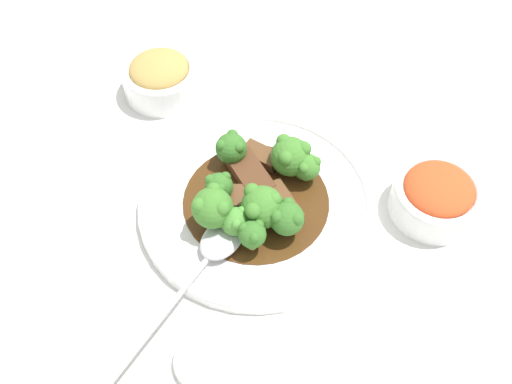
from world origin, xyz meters
TOP-DOWN VIEW (x-y plane):
  - ground_plane at (0.00, 0.00)m, footprint 4.00×4.00m
  - main_plate at (0.00, 0.00)m, footprint 0.30×0.30m
  - beef_strip_0 at (0.00, -0.02)m, footprint 0.05×0.07m
  - beef_strip_1 at (-0.03, -0.00)m, footprint 0.08×0.05m
  - beef_strip_2 at (0.02, 0.03)m, footprint 0.07×0.04m
  - beef_strip_3 at (-0.06, 0.02)m, footprint 0.05×0.05m
  - broccoli_floret_0 at (0.04, -0.04)m, footprint 0.03×0.03m
  - broccoli_floret_1 at (-0.07, -0.02)m, footprint 0.04×0.04m
  - broccoli_floret_2 at (0.03, -0.00)m, footprint 0.05×0.05m
  - broccoli_floret_3 at (-0.01, -0.04)m, footprint 0.03×0.03m
  - broccoli_floret_4 at (0.03, -0.06)m, footprint 0.05×0.05m
  - broccoli_floret_5 at (-0.04, 0.05)m, footprint 0.05×0.05m
  - broccoli_floret_6 at (0.07, -0.02)m, footprint 0.03×0.03m
  - broccoli_floret_7 at (0.05, 0.02)m, footprint 0.04×0.04m
  - broccoli_floret_8 at (-0.02, 0.07)m, footprint 0.04×0.04m
  - serving_spoon at (0.07, -0.07)m, footprint 0.19×0.19m
  - side_bowl_kimchi at (0.05, 0.22)m, footprint 0.11×0.11m
  - side_bowl_appetizer at (-0.24, -0.09)m, footprint 0.11×0.11m
  - sauce_dish at (0.19, -0.10)m, footprint 0.07×0.07m
  - paper_napkin at (0.09, -0.22)m, footprint 0.12×0.13m

SIDE VIEW (x-z plane):
  - ground_plane at x=0.00m, z-range 0.00..0.00m
  - paper_napkin at x=0.09m, z-range 0.00..0.01m
  - sauce_dish at x=0.19m, z-range 0.00..0.01m
  - main_plate at x=0.00m, z-range 0.00..0.02m
  - serving_spoon at x=0.07m, z-range 0.02..0.03m
  - beef_strip_3 at x=-0.06m, z-range 0.02..0.03m
  - beef_strip_0 at x=0.00m, z-range 0.02..0.03m
  - beef_strip_2 at x=0.02m, z-range 0.02..0.03m
  - beef_strip_1 at x=-0.03m, z-range 0.02..0.03m
  - side_bowl_kimchi at x=0.05m, z-range 0.00..0.06m
  - side_bowl_appetizer at x=-0.24m, z-range 0.00..0.06m
  - broccoli_floret_8 at x=-0.02m, z-range 0.02..0.06m
  - broccoli_floret_1 at x=-0.07m, z-range 0.02..0.07m
  - broccoli_floret_3 at x=-0.01m, z-range 0.02..0.07m
  - broccoli_floret_0 at x=0.04m, z-range 0.02..0.07m
  - broccoli_floret_6 at x=0.07m, z-range 0.02..0.07m
  - broccoli_floret_5 at x=-0.04m, z-range 0.02..0.07m
  - broccoli_floret_7 at x=0.05m, z-range 0.02..0.07m
  - broccoli_floret_2 at x=0.03m, z-range 0.02..0.08m
  - broccoli_floret_4 at x=0.03m, z-range 0.03..0.09m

